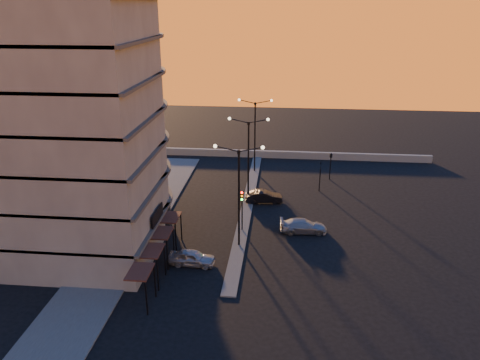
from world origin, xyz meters
name	(u,v)px	position (x,y,z in m)	size (l,w,h in m)	color
ground	(239,246)	(0.00, 0.00, 0.00)	(120.00, 120.00, 0.00)	black
sidewalk_west	(139,221)	(-10.50, 4.00, 0.06)	(5.00, 40.00, 0.12)	#494947
median	(248,201)	(0.00, 10.00, 0.06)	(1.20, 36.00, 0.12)	#494947
parapet	(272,154)	(2.00, 26.00, 0.50)	(44.00, 0.50, 1.00)	gray
building	(74,113)	(-14.00, 0.03, 11.91)	(14.35, 17.08, 25.00)	slate
streetlamp_near	(239,189)	(0.00, 0.00, 5.59)	(4.32, 0.32, 9.51)	black
streetlamp_mid	(248,154)	(0.00, 10.00, 5.59)	(4.32, 0.32, 9.51)	black
streetlamp_far	(255,130)	(0.00, 20.00, 5.59)	(4.32, 0.32, 9.51)	black
traffic_light_main	(242,204)	(0.00, 2.87, 2.89)	(0.28, 0.44, 4.25)	black
signal_east_a	(320,176)	(8.00, 14.00, 1.93)	(0.13, 0.16, 3.60)	black
signal_east_b	(331,156)	(9.50, 18.00, 3.10)	(0.42, 1.99, 3.60)	black
car_hatchback	(192,258)	(-3.57, -3.62, 0.66)	(1.56, 3.88, 1.32)	#9A9CA2
car_sedan	(264,197)	(1.73, 10.05, 0.67)	(1.41, 4.05, 1.33)	black
car_wagon	(303,226)	(5.86, 3.30, 0.65)	(1.81, 4.46, 1.29)	gray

